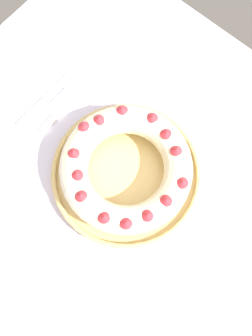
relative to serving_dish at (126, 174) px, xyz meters
The scene contains 7 objects.
ground_plane 0.75m from the serving_dish, 37.59° to the right, with size 8.00×8.00×0.00m, color #4C4742.
dining_table 0.12m from the serving_dish, 37.59° to the right, with size 1.12×1.00×0.73m.
serving_dish is the anchor object (origin of this frame).
bundt_cake 0.05m from the serving_dish, 78.97° to the right, with size 0.30×0.30×0.08m.
fork 0.27m from the serving_dish, behind, with size 0.02×0.19×0.01m.
serving_knife 0.28m from the serving_dish, behind, with size 0.02×0.21×0.01m.
cake_knife 0.23m from the serving_dish, behind, with size 0.02×0.17×0.01m.
Camera 1 is at (0.14, -0.17, 1.64)m, focal length 42.00 mm.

